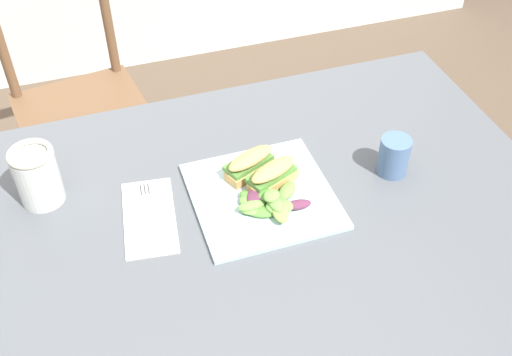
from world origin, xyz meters
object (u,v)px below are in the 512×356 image
at_px(chair_wooden_far, 79,104).
at_px(sandwich_half_back, 250,163).
at_px(dining_table, 234,259).
at_px(plate_lunch, 262,196).
at_px(cup_extra_side, 394,156).
at_px(sandwich_half_front, 273,175).
at_px(fork_on_napkin, 148,210).
at_px(mason_jar_iced_tea, 38,178).

xyz_separation_m(chair_wooden_far, sandwich_half_back, (0.33, -0.80, 0.33)).
bearing_deg(sandwich_half_back, dining_table, -123.12).
distance_m(chair_wooden_far, sandwich_half_back, 0.93).
bearing_deg(plate_lunch, chair_wooden_far, 110.72).
relative_size(dining_table, chair_wooden_far, 1.58).
bearing_deg(cup_extra_side, sandwich_half_front, 173.28).
bearing_deg(chair_wooden_far, sandwich_half_back, -67.92).
relative_size(dining_table, fork_on_napkin, 7.37).
bearing_deg(cup_extra_side, sandwich_half_back, 164.89).
distance_m(chair_wooden_far, plate_lunch, 0.98).
bearing_deg(chair_wooden_far, sandwich_half_front, -67.13).
distance_m(fork_on_napkin, cup_extra_side, 0.53).
relative_size(chair_wooden_far, sandwich_half_back, 7.19).
relative_size(chair_wooden_far, sandwich_half_front, 7.19).
relative_size(plate_lunch, fork_on_napkin, 1.54).
relative_size(sandwich_half_back, fork_on_napkin, 0.65).
relative_size(sandwich_half_front, mason_jar_iced_tea, 0.94).
relative_size(sandwich_half_front, sandwich_half_back, 1.00).
bearing_deg(sandwich_half_front, dining_table, -148.72).
height_order(mason_jar_iced_tea, cup_extra_side, mason_jar_iced_tea).
height_order(dining_table, plate_lunch, plate_lunch).
relative_size(sandwich_half_front, fork_on_napkin, 0.65).
distance_m(dining_table, sandwich_half_front, 0.20).
relative_size(dining_table, mason_jar_iced_tea, 10.64).
height_order(chair_wooden_far, cup_extra_side, chair_wooden_far).
xyz_separation_m(plate_lunch, mason_jar_iced_tea, (-0.43, 0.14, 0.05)).
distance_m(dining_table, cup_extra_side, 0.41).
relative_size(dining_table, sandwich_half_front, 11.33).
height_order(dining_table, sandwich_half_front, sandwich_half_front).
bearing_deg(chair_wooden_far, mason_jar_iced_tea, -97.87).
bearing_deg(mason_jar_iced_tea, dining_table, -28.13).
relative_size(mason_jar_iced_tea, cup_extra_side, 1.48).
bearing_deg(mason_jar_iced_tea, sandwich_half_front, -14.84).
relative_size(chair_wooden_far, mason_jar_iced_tea, 6.75).
xyz_separation_m(sandwich_half_back, cup_extra_side, (0.30, -0.08, 0.01)).
distance_m(plate_lunch, cup_extra_side, 0.30).
distance_m(sandwich_half_front, sandwich_half_back, 0.06).
xyz_separation_m(sandwich_half_front, mason_jar_iced_tea, (-0.46, 0.12, 0.02)).
bearing_deg(fork_on_napkin, dining_table, -28.00).
xyz_separation_m(dining_table, chair_wooden_far, (-0.25, 0.92, -0.18)).
distance_m(chair_wooden_far, mason_jar_iced_tea, 0.82).
relative_size(chair_wooden_far, plate_lunch, 3.05).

